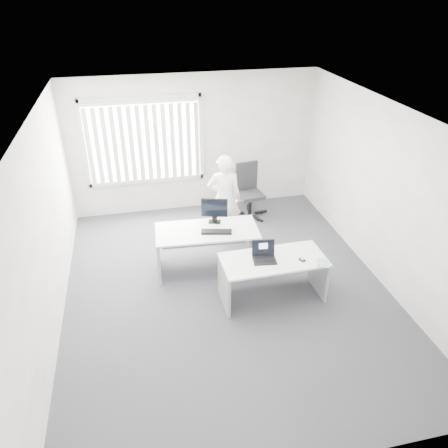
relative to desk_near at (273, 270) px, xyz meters
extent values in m
plane|color=#49484F|center=(-0.63, 0.33, -0.51)|extent=(6.00, 6.00, 0.00)
cube|color=white|center=(-0.63, 3.33, 0.89)|extent=(5.00, 0.02, 2.80)
cube|color=white|center=(-0.63, -2.67, 0.89)|extent=(5.00, 0.02, 2.80)
cube|color=white|center=(-3.13, 0.33, 0.89)|extent=(0.02, 6.00, 2.80)
cube|color=white|center=(1.87, 0.33, 0.89)|extent=(0.02, 6.00, 2.80)
cube|color=white|center=(-0.63, 0.33, 2.29)|extent=(5.00, 6.00, 0.02)
cube|color=beige|center=(-1.63, 3.29, 1.04)|extent=(2.32, 0.06, 1.76)
cube|color=white|center=(0.00, 0.00, 0.18)|extent=(1.57, 0.76, 0.03)
cube|color=#A7A7AA|center=(-0.76, -0.02, -0.17)|extent=(0.05, 0.67, 0.68)
cube|color=#A7A7AA|center=(0.76, 0.02, -0.17)|extent=(0.05, 0.67, 0.68)
cube|color=white|center=(-0.83, 0.97, 0.23)|extent=(1.71, 0.88, 0.03)
cube|color=#A7A7AA|center=(-1.64, 1.02, -0.15)|extent=(0.09, 0.72, 0.73)
cube|color=#A7A7AA|center=(-0.02, 0.92, -0.15)|extent=(0.09, 0.72, 0.73)
cylinder|color=black|center=(0.38, 2.63, -0.47)|extent=(0.72, 0.72, 0.08)
cylinder|color=black|center=(0.38, 2.63, -0.27)|extent=(0.07, 0.07, 0.49)
cube|color=black|center=(0.38, 2.63, -0.02)|extent=(0.55, 0.55, 0.07)
cube|color=black|center=(0.35, 2.85, 0.31)|extent=(0.47, 0.13, 0.58)
imported|color=white|center=(-0.33, 1.89, 0.33)|extent=(0.67, 0.50, 1.67)
cube|color=white|center=(0.35, -0.11, 0.20)|extent=(0.33, 0.29, 0.00)
cube|color=white|center=(0.67, -0.27, 0.20)|extent=(0.24, 0.28, 0.01)
cube|color=black|center=(-0.69, 0.86, 0.26)|extent=(0.52, 0.27, 0.02)
camera|label=1|loc=(-1.88, -5.08, 3.84)|focal=35.00mm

